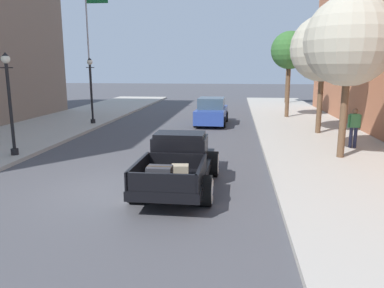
{
  "coord_description": "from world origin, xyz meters",
  "views": [
    {
      "loc": [
        3.36,
        -9.92,
        3.46
      ],
      "look_at": [
        1.95,
        1.9,
        1.0
      ],
      "focal_mm": 34.88,
      "sensor_mm": 36.0,
      "label": 1
    }
  ],
  "objects_px": {
    "car_background_blue": "(212,112)",
    "street_tree_second": "(323,49)",
    "street_tree_nearest": "(350,41)",
    "flagpole": "(91,35)",
    "pedestrian_sidewalk_right": "(354,125)",
    "street_lamp_far": "(91,86)",
    "street_tree_farthest": "(288,52)",
    "street_tree_third": "(290,51)",
    "street_lamp_near": "(9,96)",
    "hotrod_truck_black": "(180,160)"
  },
  "relations": [
    {
      "from": "car_background_blue",
      "to": "street_tree_second",
      "type": "distance_m",
      "value": 7.44
    },
    {
      "from": "street_tree_nearest",
      "to": "flagpole",
      "type": "bearing_deg",
      "value": 137.93
    },
    {
      "from": "pedestrian_sidewalk_right",
      "to": "street_tree_second",
      "type": "distance_m",
      "value": 4.86
    },
    {
      "from": "street_lamp_far",
      "to": "street_tree_nearest",
      "type": "bearing_deg",
      "value": -30.02
    },
    {
      "from": "pedestrian_sidewalk_right",
      "to": "street_tree_second",
      "type": "relative_size",
      "value": 0.28
    },
    {
      "from": "car_background_blue",
      "to": "street_tree_farthest",
      "type": "distance_m",
      "value": 15.58
    },
    {
      "from": "street_tree_second",
      "to": "street_tree_third",
      "type": "xyz_separation_m",
      "value": [
        -0.78,
        6.29,
        0.17
      ]
    },
    {
      "from": "street_lamp_near",
      "to": "street_tree_farthest",
      "type": "distance_m",
      "value": 26.89
    },
    {
      "from": "flagpole",
      "to": "street_tree_farthest",
      "type": "bearing_deg",
      "value": 29.94
    },
    {
      "from": "street_tree_third",
      "to": "pedestrian_sidewalk_right",
      "type": "bearing_deg",
      "value": -81.51
    },
    {
      "from": "street_lamp_far",
      "to": "street_tree_nearest",
      "type": "relative_size",
      "value": 0.66
    },
    {
      "from": "street_lamp_near",
      "to": "street_tree_nearest",
      "type": "relative_size",
      "value": 0.66
    },
    {
      "from": "street_tree_third",
      "to": "flagpole",
      "type": "bearing_deg",
      "value": 173.3
    },
    {
      "from": "street_tree_third",
      "to": "street_lamp_far",
      "type": "bearing_deg",
      "value": -159.72
    },
    {
      "from": "street_lamp_near",
      "to": "street_tree_nearest",
      "type": "height_order",
      "value": "street_tree_nearest"
    },
    {
      "from": "hotrod_truck_black",
      "to": "street_tree_second",
      "type": "distance_m",
      "value": 11.26
    },
    {
      "from": "hotrod_truck_black",
      "to": "street_lamp_far",
      "type": "distance_m",
      "value": 12.95
    },
    {
      "from": "pedestrian_sidewalk_right",
      "to": "street_lamp_near",
      "type": "distance_m",
      "value": 13.69
    },
    {
      "from": "hotrod_truck_black",
      "to": "street_tree_third",
      "type": "bearing_deg",
      "value": 71.71
    },
    {
      "from": "hotrod_truck_black",
      "to": "street_tree_second",
      "type": "relative_size",
      "value": 0.85
    },
    {
      "from": "car_background_blue",
      "to": "flagpole",
      "type": "distance_m",
      "value": 11.61
    },
    {
      "from": "car_background_blue",
      "to": "street_tree_nearest",
      "type": "height_order",
      "value": "street_tree_nearest"
    },
    {
      "from": "street_lamp_near",
      "to": "street_lamp_far",
      "type": "height_order",
      "value": "same"
    },
    {
      "from": "hotrod_truck_black",
      "to": "flagpole",
      "type": "relative_size",
      "value": 0.54
    },
    {
      "from": "hotrod_truck_black",
      "to": "pedestrian_sidewalk_right",
      "type": "xyz_separation_m",
      "value": [
        6.5,
        5.42,
        0.33
      ]
    },
    {
      "from": "pedestrian_sidewalk_right",
      "to": "street_tree_farthest",
      "type": "height_order",
      "value": "street_tree_farthest"
    },
    {
      "from": "car_background_blue",
      "to": "street_tree_third",
      "type": "relative_size",
      "value": 0.77
    },
    {
      "from": "pedestrian_sidewalk_right",
      "to": "street_lamp_near",
      "type": "relative_size",
      "value": 0.43
    },
    {
      "from": "pedestrian_sidewalk_right",
      "to": "flagpole",
      "type": "height_order",
      "value": "flagpole"
    },
    {
      "from": "pedestrian_sidewalk_right",
      "to": "street_tree_nearest",
      "type": "bearing_deg",
      "value": -117.9
    },
    {
      "from": "car_background_blue",
      "to": "street_lamp_far",
      "type": "height_order",
      "value": "street_lamp_far"
    },
    {
      "from": "pedestrian_sidewalk_right",
      "to": "street_tree_nearest",
      "type": "relative_size",
      "value": 0.28
    },
    {
      "from": "street_lamp_near",
      "to": "street_tree_second",
      "type": "distance_m",
      "value": 14.31
    },
    {
      "from": "street_tree_second",
      "to": "street_tree_farthest",
      "type": "distance_m",
      "value": 16.92
    },
    {
      "from": "street_tree_nearest",
      "to": "street_tree_second",
      "type": "height_order",
      "value": "street_tree_second"
    },
    {
      "from": "pedestrian_sidewalk_right",
      "to": "street_tree_nearest",
      "type": "distance_m",
      "value": 3.85
    },
    {
      "from": "street_lamp_near",
      "to": "street_tree_third",
      "type": "height_order",
      "value": "street_tree_third"
    },
    {
      "from": "pedestrian_sidewalk_right",
      "to": "flagpole",
      "type": "xyz_separation_m",
      "value": [
        -15.7,
        11.5,
        4.68
      ]
    },
    {
      "from": "street_tree_second",
      "to": "street_tree_farthest",
      "type": "relative_size",
      "value": 0.98
    },
    {
      "from": "hotrod_truck_black",
      "to": "flagpole",
      "type": "xyz_separation_m",
      "value": [
        -9.19,
        16.91,
        5.02
      ]
    },
    {
      "from": "street_tree_third",
      "to": "car_background_blue",
      "type": "bearing_deg",
      "value": -147.66
    },
    {
      "from": "street_tree_nearest",
      "to": "street_tree_second",
      "type": "bearing_deg",
      "value": 87.09
    },
    {
      "from": "street_lamp_far",
      "to": "flagpole",
      "type": "relative_size",
      "value": 0.42
    },
    {
      "from": "street_lamp_near",
      "to": "flagpole",
      "type": "bearing_deg",
      "value": 99.39
    },
    {
      "from": "street_lamp_near",
      "to": "street_tree_third",
      "type": "bearing_deg",
      "value": 47.06
    },
    {
      "from": "car_background_blue",
      "to": "flagpole",
      "type": "xyz_separation_m",
      "value": [
        -9.33,
        4.78,
        5.0
      ]
    },
    {
      "from": "flagpole",
      "to": "street_tree_third",
      "type": "relative_size",
      "value": 1.62
    },
    {
      "from": "hotrod_truck_black",
      "to": "street_lamp_near",
      "type": "bearing_deg",
      "value": 159.77
    },
    {
      "from": "car_background_blue",
      "to": "hotrod_truck_black",
      "type": "bearing_deg",
      "value": -90.63
    },
    {
      "from": "flagpole",
      "to": "street_tree_second",
      "type": "bearing_deg",
      "value": -27.96
    }
  ]
}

